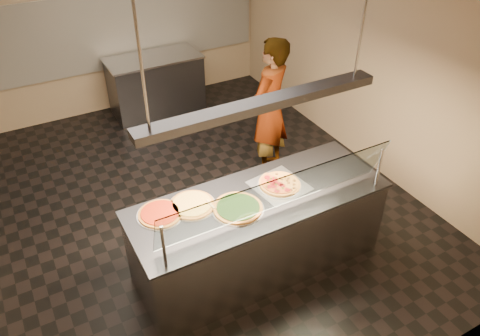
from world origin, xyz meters
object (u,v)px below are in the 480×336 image
pizza_spatula (216,206)px  prep_table (156,84)px  heat_lamp_housing (262,104)px  serving_counter (258,232)px  pizza_cheese (192,204)px  perforated_tray (279,185)px  half_pizza_pepperoni (271,186)px  pizza_spinach (238,208)px  sneeze_guard (280,193)px  pizza_tomato (160,213)px  worker (269,109)px  half_pizza_sausage (288,181)px

pizza_spatula → prep_table: size_ratio=0.16×
prep_table → heat_lamp_housing: 4.14m
serving_counter → pizza_spatula: (-0.44, 0.06, 0.49)m
pizza_cheese → pizza_spatula: (0.19, -0.14, 0.01)m
pizza_cheese → heat_lamp_housing: (0.63, -0.20, 1.01)m
pizza_spatula → heat_lamp_housing: (0.44, -0.06, 0.99)m
serving_counter → perforated_tray: bearing=13.5°
half_pizza_pepperoni → pizza_spinach: bearing=-165.4°
pizza_cheese → sneeze_guard: bearing=-41.2°
serving_counter → pizza_spatula: bearing=172.2°
serving_counter → prep_table: (0.32, 3.85, 0.00)m
pizza_spatula → prep_table: (0.76, 3.79, -0.49)m
perforated_tray → pizza_tomato: size_ratio=1.28×
prep_table → worker: size_ratio=0.80×
pizza_tomato → heat_lamp_housing: 1.40m
half_pizza_sausage → worker: 1.56m
sneeze_guard → half_pizza_sausage: (0.37, 0.41, -0.27)m
sneeze_guard → pizza_spatula: (-0.44, 0.40, -0.27)m
serving_counter → pizza_tomato: pizza_tomato is taller
pizza_cheese → half_pizza_pepperoni: bearing=-9.9°
pizza_tomato → perforated_tray: bearing=-7.6°
pizza_spinach → pizza_cheese: size_ratio=1.10×
pizza_tomato → heat_lamp_housing: (0.94, -0.23, 1.01)m
sneeze_guard → heat_lamp_housing: heat_lamp_housing is taller
pizza_tomato → prep_table: bearing=70.8°
sneeze_guard → pizza_cheese: (-0.63, 0.55, -0.28)m
half_pizza_pepperoni → pizza_spatula: half_pizza_pepperoni is taller
half_pizza_pepperoni → prep_table: (0.14, 3.79, -0.50)m
pizza_tomato → prep_table: 3.87m
half_pizza_pepperoni → worker: bearing=58.9°
perforated_tray → worker: size_ratio=0.30×
sneeze_guard → prep_table: bearing=85.6°
pizza_spatula → pizza_cheese: bearing=142.4°
half_pizza_sausage → heat_lamp_housing: bearing=-170.6°
half_pizza_pepperoni → pizza_cheese: size_ratio=0.95×
worker → heat_lamp_housing: (-1.03, -1.48, 1.01)m
sneeze_guard → half_pizza_sausage: bearing=47.4°
pizza_tomato → prep_table: size_ratio=0.29×
sneeze_guard → pizza_spatula: 0.65m
worker → pizza_spinach: bearing=20.5°
prep_table → heat_lamp_housing: size_ratio=0.65×
serving_counter → half_pizza_sausage: (0.37, 0.06, 0.49)m
half_pizza_pepperoni → heat_lamp_housing: heat_lamp_housing is taller
perforated_tray → prep_table: 3.82m
pizza_tomato → prep_table: pizza_tomato is taller
pizza_spinach → pizza_tomato: (-0.67, 0.28, -0.00)m
half_pizza_sausage → pizza_spatula: 0.81m
pizza_tomato → half_pizza_sausage: bearing=-7.2°
pizza_cheese → pizza_tomato: (-0.32, 0.02, -0.00)m
prep_table → pizza_tomato: bearing=-109.2°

